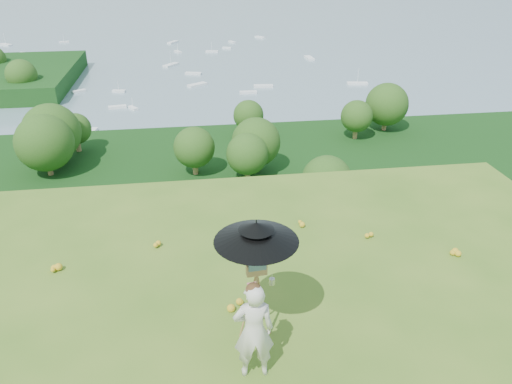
{
  "coord_description": "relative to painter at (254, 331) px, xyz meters",
  "views": [
    {
      "loc": [
        -0.97,
        -4.47,
        5.4
      ],
      "look_at": [
        0.17,
        3.57,
        1.29
      ],
      "focal_mm": 35.0,
      "sensor_mm": 36.0,
      "label": 1
    }
  ],
  "objects": [
    {
      "name": "sun_umbrella",
      "position": [
        0.12,
        0.63,
        0.92
      ],
      "size": [
        1.27,
        1.27,
        0.83
      ],
      "primitive_type": null,
      "rotation": [
        0.0,
        0.0,
        0.09
      ],
      "color": "black",
      "rests_on": "field_easel"
    },
    {
      "name": "slope_trees",
      "position": [
        0.28,
        34.43,
        -15.76
      ],
      "size": [
        110.0,
        50.0,
        6.0
      ],
      "primitive_type": null,
      "color": "#265319",
      "rests_on": "forest_slope"
    },
    {
      "name": "harbor_town",
      "position": [
        0.28,
        74.43,
        -30.26
      ],
      "size": [
        110.0,
        22.0,
        5.0
      ],
      "primitive_type": null,
      "color": "beige",
      "rests_on": "shoreline_tier"
    },
    {
      "name": "painter",
      "position": [
        0.0,
        0.0,
        0.0
      ],
      "size": [
        0.56,
        0.38,
        1.51
      ],
      "primitive_type": "imported",
      "rotation": [
        0.0,
        0.0,
        3.12
      ],
      "color": "beige",
      "rests_on": "ground"
    },
    {
      "name": "shoreline_tier",
      "position": [
        0.28,
        74.43,
        -36.76
      ],
      "size": [
        170.0,
        28.0,
        8.0
      ],
      "primitive_type": "cube",
      "color": "gray",
      "rests_on": "bay_water"
    },
    {
      "name": "forest_slope",
      "position": [
        0.28,
        34.43,
        -29.76
      ],
      "size": [
        140.0,
        56.0,
        22.0
      ],
      "primitive_type": "cube",
      "color": "#0E340E",
      "rests_on": "bay_water"
    },
    {
      "name": "field_easel",
      "position": [
        0.12,
        0.6,
        0.01
      ],
      "size": [
        0.64,
        0.64,
        1.53
      ],
      "primitive_type": null,
      "rotation": [
        0.0,
        0.0,
        0.1
      ],
      "color": "#A17943",
      "rests_on": "ground"
    },
    {
      "name": "bay_water",
      "position": [
        0.28,
        239.43,
        -34.76
      ],
      "size": [
        700.0,
        700.0,
        0.0
      ],
      "primitive_type": "plane",
      "color": "slate",
      "rests_on": "ground"
    },
    {
      "name": "painter_cap",
      "position": [
        0.0,
        0.0,
        0.72
      ],
      "size": [
        0.23,
        0.26,
        0.1
      ],
      "primitive_type": null,
      "rotation": [
        0.0,
        0.0,
        0.1
      ],
      "color": "#D67578",
      "rests_on": "painter"
    },
    {
      "name": "moored_boats",
      "position": [
        -12.22,
        160.43,
        -34.41
      ],
      "size": [
        140.0,
        140.0,
        0.7
      ],
      "primitive_type": null,
      "color": "white",
      "rests_on": "bay_water"
    }
  ]
}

